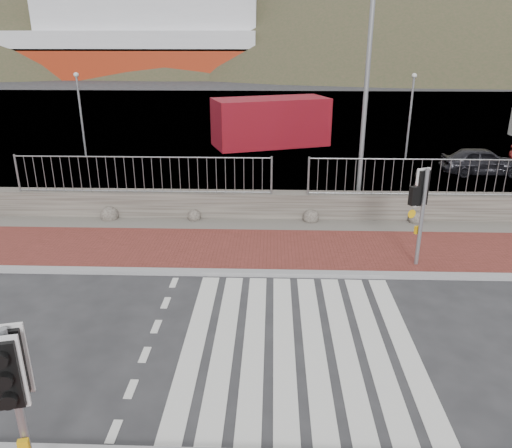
{
  "coord_description": "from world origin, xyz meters",
  "views": [
    {
      "loc": [
        -0.57,
        -8.54,
        5.82
      ],
      "look_at": [
        -0.96,
        3.0,
        1.41
      ],
      "focal_mm": 35.0,
      "sensor_mm": 36.0,
      "label": 1
    }
  ],
  "objects_px": {
    "ferry": "(108,38)",
    "shipping_container": "(271,122)",
    "traffic_signal_near": "(13,381)",
    "car_a": "(482,161)",
    "streetlight": "(373,64)",
    "traffic_signal_far": "(423,197)"
  },
  "relations": [
    {
      "from": "traffic_signal_near",
      "to": "car_a",
      "type": "height_order",
      "value": "traffic_signal_near"
    },
    {
      "from": "traffic_signal_far",
      "to": "car_a",
      "type": "xyz_separation_m",
      "value": [
        5.4,
        9.59,
        -1.35
      ]
    },
    {
      "from": "ferry",
      "to": "traffic_signal_near",
      "type": "xyz_separation_m",
      "value": [
        20.99,
        -71.61,
        -3.46
      ]
    },
    {
      "from": "streetlight",
      "to": "ferry",
      "type": "bearing_deg",
      "value": 113.32
    },
    {
      "from": "traffic_signal_far",
      "to": "streetlight",
      "type": "xyz_separation_m",
      "value": [
        -0.7,
        4.45,
        2.99
      ]
    },
    {
      "from": "streetlight",
      "to": "car_a",
      "type": "distance_m",
      "value": 9.08
    },
    {
      "from": "streetlight",
      "to": "traffic_signal_near",
      "type": "bearing_deg",
      "value": -118.96
    },
    {
      "from": "ferry",
      "to": "streetlight",
      "type": "xyz_separation_m",
      "value": [
        27.22,
        -59.8,
        -0.43
      ]
    },
    {
      "from": "traffic_signal_near",
      "to": "streetlight",
      "type": "xyz_separation_m",
      "value": [
        6.23,
        11.81,
        3.04
      ]
    },
    {
      "from": "streetlight",
      "to": "shipping_container",
      "type": "height_order",
      "value": "streetlight"
    },
    {
      "from": "ferry",
      "to": "streetlight",
      "type": "height_order",
      "value": "ferry"
    },
    {
      "from": "ferry",
      "to": "traffic_signal_near",
      "type": "bearing_deg",
      "value": -73.67
    },
    {
      "from": "traffic_signal_far",
      "to": "streetlight",
      "type": "bearing_deg",
      "value": -105.48
    },
    {
      "from": "streetlight",
      "to": "traffic_signal_far",
      "type": "bearing_deg",
      "value": -82.26
    },
    {
      "from": "shipping_container",
      "to": "traffic_signal_far",
      "type": "bearing_deg",
      "value": -95.47
    },
    {
      "from": "car_a",
      "to": "shipping_container",
      "type": "bearing_deg",
      "value": 58.55
    },
    {
      "from": "streetlight",
      "to": "car_a",
      "type": "bearing_deg",
      "value": 38.96
    },
    {
      "from": "streetlight",
      "to": "car_a",
      "type": "xyz_separation_m",
      "value": [
        6.1,
        5.13,
        -4.34
      ]
    },
    {
      "from": "ferry",
      "to": "shipping_container",
      "type": "relative_size",
      "value": 8.09
    },
    {
      "from": "ferry",
      "to": "shipping_container",
      "type": "bearing_deg",
      "value": -63.85
    },
    {
      "from": "streetlight",
      "to": "car_a",
      "type": "relative_size",
      "value": 2.51
    },
    {
      "from": "traffic_signal_near",
      "to": "traffic_signal_far",
      "type": "relative_size",
      "value": 0.98
    }
  ]
}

